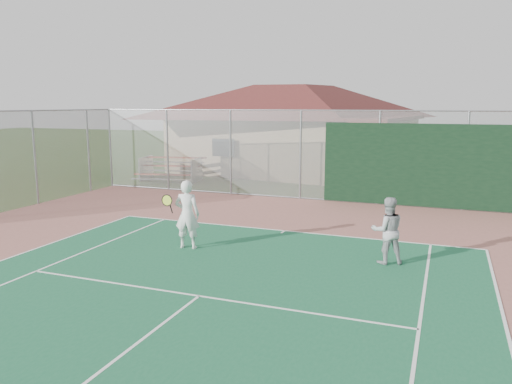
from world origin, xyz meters
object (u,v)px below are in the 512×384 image
clubhouse (294,120)px  player_white_front (187,215)px  player_grey_back (387,231)px  bleachers (170,168)px

clubhouse → player_white_front: 15.84m
clubhouse → player_grey_back: bearing=-58.2°
clubhouse → player_white_front: (1.83, -15.61, -1.96)m
clubhouse → bleachers: (-4.71, -5.41, -2.27)m
bleachers → clubhouse: bearing=37.0°
clubhouse → player_grey_back: 16.65m
clubhouse → bleachers: clubhouse is taller
player_grey_back → player_white_front: bearing=-16.0°
bleachers → player_grey_back: 15.03m
bleachers → player_white_front: player_white_front is taller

